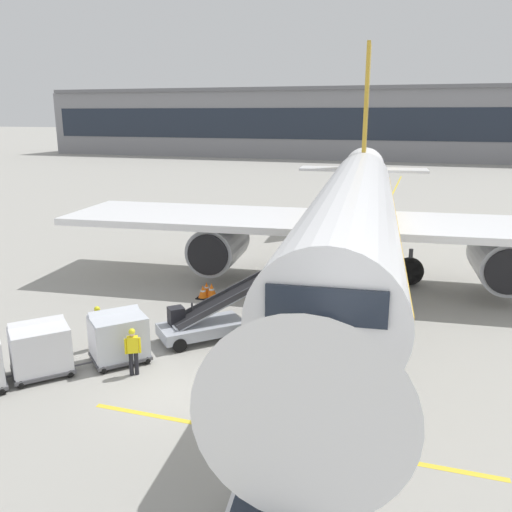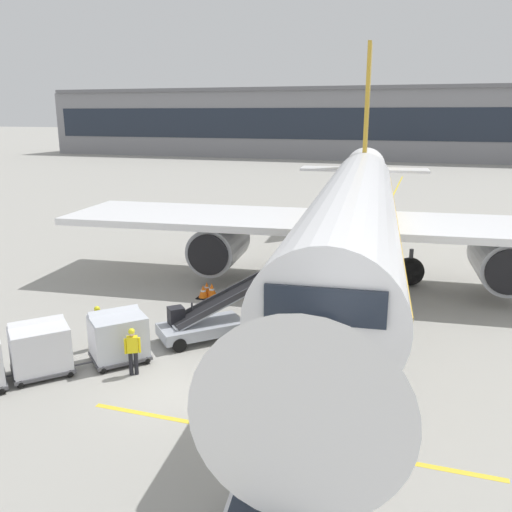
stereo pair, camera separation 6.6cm
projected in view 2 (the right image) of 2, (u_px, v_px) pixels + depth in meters
ground_plane at (173, 391)px, 17.89m from camera, size 600.00×600.00×0.00m
parked_airplane at (354, 214)px, 27.89m from camera, size 31.34×41.56×14.07m
belt_loader at (208, 319)px, 21.93m from camera, size 4.80×4.64×2.70m
baggage_cart_lead at (118, 336)px, 19.87m from camera, size 2.54×2.55×1.91m
baggage_cart_second at (40, 348)px, 18.85m from camera, size 2.54×2.55×1.91m
ground_crew_by_loader at (98, 324)px, 20.96m from camera, size 0.39×0.52×1.74m
ground_crew_by_carts at (133, 348)px, 18.81m from camera, size 0.51×0.40×1.74m
safety_cone_engine_keepout at (212, 290)px, 26.96m from camera, size 0.66×0.66×0.74m
safety_cone_wingtip at (207, 288)px, 27.45m from camera, size 0.56×0.56×0.64m
safety_cone_nose_mark at (203, 292)px, 26.84m from camera, size 0.59×0.59×0.68m
apron_guidance_line_lead_in at (346, 289)px, 28.29m from camera, size 0.20×110.00×0.01m
apron_guidance_line_stop_bar at (279, 439)px, 15.29m from camera, size 12.00×0.20×0.01m
terminal_building at (349, 123)px, 111.95m from camera, size 129.61×19.25×14.01m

